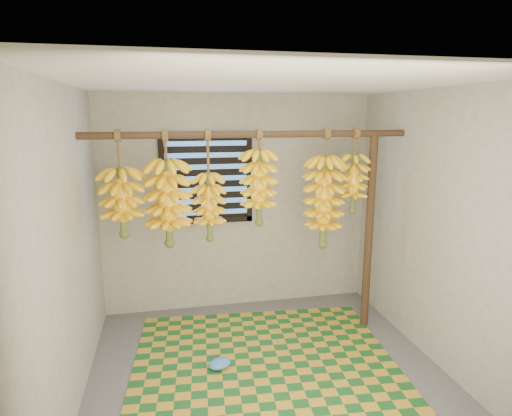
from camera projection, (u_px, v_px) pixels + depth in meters
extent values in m
cube|color=#515151|center=(270.00, 378.00, 3.61)|extent=(3.00, 3.00, 0.01)
cube|color=silver|center=(272.00, 82.00, 3.11)|extent=(3.00, 3.00, 0.01)
cube|color=gray|center=(238.00, 204.00, 4.80)|extent=(3.00, 0.01, 2.40)
cube|color=gray|center=(66.00, 254.00, 3.05)|extent=(0.01, 3.00, 2.40)
cube|color=gray|center=(441.00, 231.00, 3.67)|extent=(0.01, 3.00, 2.40)
cube|color=black|center=(207.00, 178.00, 4.64)|extent=(1.00, 0.04, 1.00)
cylinder|color=#452F1B|center=(253.00, 134.00, 3.86)|extent=(3.00, 0.06, 0.06)
cylinder|color=#452F1B|center=(369.00, 234.00, 4.32)|extent=(0.08, 0.08, 2.00)
cube|color=#174E1E|center=(263.00, 358.00, 3.89)|extent=(2.46, 2.03, 0.01)
ellipsoid|color=#3774CE|center=(220.00, 364.00, 3.72)|extent=(0.25, 0.21, 0.09)
cylinder|color=brown|center=(119.00, 152.00, 3.65)|extent=(0.02, 0.02, 0.33)
cylinder|color=#4C5923|center=(122.00, 200.00, 3.74)|extent=(0.06, 0.06, 0.57)
cylinder|color=brown|center=(166.00, 148.00, 3.72)|extent=(0.02, 0.02, 0.28)
cylinder|color=#4C5923|center=(168.00, 201.00, 3.83)|extent=(0.07, 0.07, 0.74)
cylinder|color=brown|center=(208.00, 154.00, 3.81)|extent=(0.02, 0.02, 0.40)
cylinder|color=#4C5923|center=(209.00, 205.00, 3.91)|extent=(0.05, 0.05, 0.59)
cylinder|color=brown|center=(259.00, 142.00, 3.89)|extent=(0.02, 0.02, 0.20)
cylinder|color=#4C5923|center=(259.00, 185.00, 3.97)|extent=(0.06, 0.06, 0.67)
cylinder|color=brown|center=(326.00, 145.00, 4.03)|extent=(0.02, 0.02, 0.27)
cylinder|color=#4C5923|center=(324.00, 200.00, 4.14)|extent=(0.07, 0.07, 0.85)
cylinder|color=brown|center=(355.00, 143.00, 4.09)|extent=(0.02, 0.02, 0.24)
cylinder|color=#4C5923|center=(353.00, 181.00, 4.16)|extent=(0.05, 0.05, 0.55)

